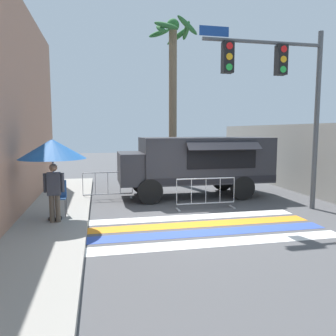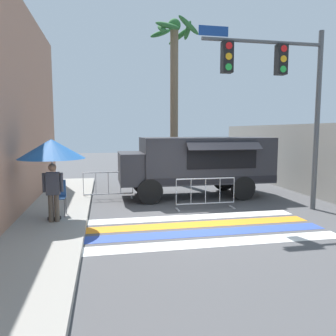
% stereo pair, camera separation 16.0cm
% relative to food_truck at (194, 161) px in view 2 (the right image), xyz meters
% --- Properties ---
extents(ground_plane, '(60.00, 60.00, 0.00)m').
position_rel_food_truck_xyz_m(ground_plane, '(-0.95, -3.22, -1.39)').
color(ground_plane, '#4C4C4F').
extents(sidewalk_left, '(4.40, 16.00, 0.17)m').
position_rel_food_truck_xyz_m(sidewalk_left, '(-6.14, -3.22, -1.30)').
color(sidewalk_left, '#99968E').
rests_on(sidewalk_left, ground_plane).
extents(building_left_facade, '(0.25, 16.00, 6.62)m').
position_rel_food_truck_xyz_m(building_left_facade, '(-5.94, -3.22, 1.92)').
color(building_left_facade, tan).
rests_on(building_left_facade, ground_plane).
extents(concrete_wall_right, '(0.20, 16.00, 2.85)m').
position_rel_food_truck_xyz_m(concrete_wall_right, '(4.60, -0.22, 0.04)').
color(concrete_wall_right, '#A39E93').
rests_on(concrete_wall_right, ground_plane).
extents(crosswalk_painted, '(6.40, 2.84, 0.01)m').
position_rel_food_truck_xyz_m(crosswalk_painted, '(-0.95, -4.14, -1.38)').
color(crosswalk_painted, white).
rests_on(crosswalk_painted, ground_plane).
extents(food_truck, '(5.81, 2.67, 2.31)m').
position_rel_food_truck_xyz_m(food_truck, '(0.00, 0.00, 0.00)').
color(food_truck, '#2D2D33').
rests_on(food_truck, ground_plane).
extents(traffic_signal_pole, '(4.07, 0.29, 5.68)m').
position_rel_food_truck_xyz_m(traffic_signal_pole, '(1.98, -2.78, 2.67)').
color(traffic_signal_pole, '#515456').
rests_on(traffic_signal_pole, ground_plane).
extents(patio_umbrella, '(1.76, 1.76, 2.19)m').
position_rel_food_truck_xyz_m(patio_umbrella, '(-4.81, -3.06, 0.70)').
color(patio_umbrella, black).
rests_on(patio_umbrella, sidewalk_left).
extents(folding_chair, '(0.41, 0.41, 1.00)m').
position_rel_food_truck_xyz_m(folding_chair, '(-4.75, -2.59, -0.61)').
color(folding_chair, '#4C4C51').
rests_on(folding_chair, sidewalk_left).
extents(vendor_person, '(0.53, 0.21, 1.56)m').
position_rel_food_truck_xyz_m(vendor_person, '(-4.78, -3.32, -0.34)').
color(vendor_person, brown).
rests_on(vendor_person, sidewalk_left).
extents(barricade_front, '(2.01, 0.44, 1.03)m').
position_rel_food_truck_xyz_m(barricade_front, '(-0.17, -2.06, -0.88)').
color(barricade_front, '#B7BABF').
rests_on(barricade_front, ground_plane).
extents(barricade_side, '(1.86, 0.44, 1.03)m').
position_rel_food_truck_xyz_m(barricade_side, '(-3.30, 0.21, -0.88)').
color(barricade_side, '#B7BABF').
rests_on(barricade_side, ground_plane).
extents(palm_tree, '(2.47, 2.50, 7.79)m').
position_rel_food_truck_xyz_m(palm_tree, '(-0.06, 3.38, 3.75)').
color(palm_tree, '#7A664C').
rests_on(palm_tree, ground_plane).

